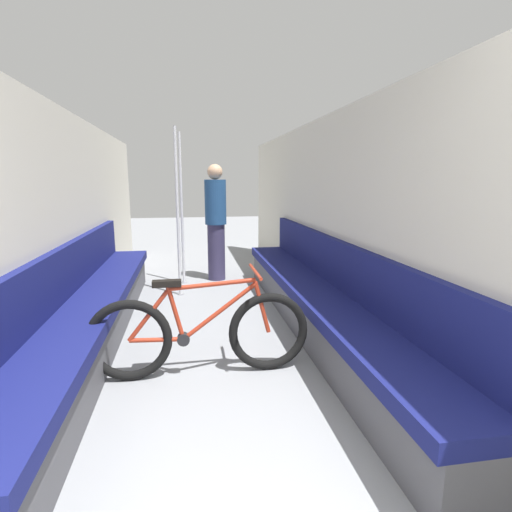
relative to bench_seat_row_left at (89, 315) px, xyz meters
The scene contains 8 objects.
wall_left 0.79m from the bench_seat_row_left, 160.07° to the right, with size 0.10×9.01×2.05m, color beige.
wall_right 2.41m from the bench_seat_row_left, ahead, with size 0.10×9.01×2.05m, color beige.
bench_seat_row_left is the anchor object (origin of this frame).
bench_seat_row_right 2.03m from the bench_seat_row_left, ahead, with size 0.48×4.45×0.87m.
bicycle 1.13m from the bench_seat_row_left, 35.72° to the right, with size 1.61×0.46×0.78m.
grab_pole_near 2.32m from the bench_seat_row_left, 69.50° to the left, with size 0.08×0.08×2.03m.
grab_pole_far 1.80m from the bench_seat_row_left, 63.81° to the left, with size 0.08×0.08×2.03m.
passenger_standing 2.59m from the bench_seat_row_left, 60.62° to the left, with size 0.30×0.30×1.63m.
Camera 1 is at (-0.16, -0.43, 1.42)m, focal length 28.00 mm.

